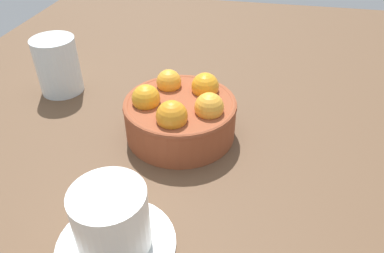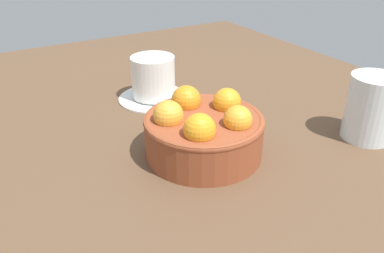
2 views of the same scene
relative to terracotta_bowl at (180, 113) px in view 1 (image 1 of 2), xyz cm
name	(u,v)px [view 1 (image 1 of 2)]	position (x,y,z in cm)	size (l,w,h in cm)	color
ground_plane	(181,144)	(0.04, 0.02, -5.81)	(131.90, 99.90, 4.10)	brown
terracotta_bowl	(180,113)	(0.00, 0.00, 0.00)	(16.57, 16.57, 8.64)	brown
coffee_cup	(112,224)	(-21.00, 2.48, -0.18)	(13.08, 13.08, 8.03)	white
water_glass	(58,66)	(8.57, 23.85, 1.17)	(7.40, 7.40, 9.86)	silver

